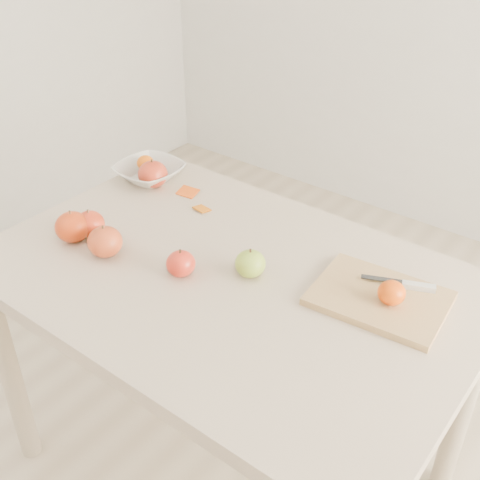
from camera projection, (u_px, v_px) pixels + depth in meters
The scene contains 16 objects.
ground at pixel (230, 467), 1.87m from camera, with size 3.50×3.50×0.00m, color #C6B293.
table at pixel (228, 304), 1.52m from camera, with size 1.20×0.80×0.75m.
cutting_board at pixel (379, 298), 1.37m from camera, with size 0.30×0.22×0.02m, color tan.
board_tangerine at pixel (392, 293), 1.33m from camera, with size 0.06×0.06×0.05m, color red.
fruit_bowl at pixel (149, 172), 1.86m from camera, with size 0.20×0.20×0.05m, color silver.
bowl_tangerine_near at pixel (145, 163), 1.87m from camera, with size 0.05×0.05×0.05m, color #E45F08.
bowl_tangerine_far at pixel (152, 169), 1.83m from camera, with size 0.06×0.06×0.05m, color orange.
orange_peel_a at pixel (188, 193), 1.80m from camera, with size 0.06×0.04×0.00m, color #E45210.
orange_peel_b at pixel (202, 209), 1.72m from camera, with size 0.04×0.04×0.00m, color #CB630E.
paring_knife at pixel (413, 285), 1.38m from camera, with size 0.16×0.08×0.01m.
apple_green at pixel (250, 264), 1.44m from camera, with size 0.08×0.08×0.07m, color olive.
apple_red_e at pixel (181, 264), 1.44m from camera, with size 0.07×0.07×0.06m, color #A30204.
apple_red_c at pixel (105, 242), 1.51m from camera, with size 0.09×0.09×0.08m, color #920709.
apple_red_d at pixel (90, 224), 1.59m from camera, with size 0.08×0.08×0.07m, color maroon.
apple_red_a at pixel (153, 174), 1.82m from camera, with size 0.09×0.09×0.08m, color maroon.
apple_red_b at pixel (72, 227), 1.56m from camera, with size 0.09×0.09×0.08m, color #9B120A.
Camera 1 is at (0.75, -0.92, 1.62)m, focal length 45.00 mm.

